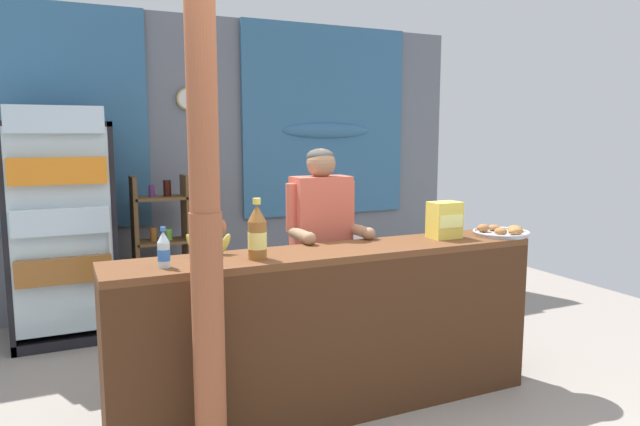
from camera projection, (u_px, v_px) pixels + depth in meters
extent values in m
plane|color=gray|center=(280.00, 371.00, 4.01)|extent=(7.88, 7.88, 0.00)
cube|color=slate|center=(210.00, 163.00, 5.52)|extent=(5.28, 0.12, 2.74)
cube|color=teal|center=(62.00, 118.00, 4.85)|extent=(1.41, 0.04, 1.92)
ellipsoid|color=teal|center=(62.00, 130.00, 4.84)|extent=(0.78, 0.10, 0.16)
cube|color=teal|center=(326.00, 121.00, 5.87)|extent=(1.79, 0.04, 1.92)
ellipsoid|color=teal|center=(327.00, 131.00, 5.87)|extent=(0.99, 0.10, 0.16)
cylinder|color=tan|center=(188.00, 99.00, 5.27)|extent=(0.20, 0.03, 0.20)
cylinder|color=white|center=(188.00, 99.00, 5.26)|extent=(0.17, 0.01, 0.17)
cube|color=beige|center=(279.00, 120.00, 5.67)|extent=(0.24, 0.02, 0.18)
cube|color=brown|center=(332.00, 253.00, 3.31)|extent=(2.57, 0.44, 0.04)
cube|color=#432715|center=(348.00, 346.00, 3.20)|extent=(2.57, 0.04, 0.95)
cube|color=#432715|center=(109.00, 370.00, 2.86)|extent=(0.08, 0.40, 0.95)
cube|color=#432715|center=(496.00, 308.00, 3.89)|extent=(0.08, 0.40, 0.95)
cylinder|color=#995133|center=(209.00, 350.00, 2.66)|extent=(0.15, 0.15, 1.30)
cylinder|color=#995133|center=(201.00, 64.00, 2.48)|extent=(0.14, 0.14, 1.30)
ellipsoid|color=#995133|center=(220.00, 228.00, 2.61)|extent=(0.06, 0.05, 0.08)
cube|color=black|center=(61.00, 227.00, 4.84)|extent=(0.79, 0.04, 1.74)
cube|color=black|center=(9.00, 235.00, 4.41)|extent=(0.04, 0.64, 1.74)
cube|color=black|center=(111.00, 229.00, 4.72)|extent=(0.04, 0.64, 1.74)
cube|color=black|center=(55.00, 124.00, 4.45)|extent=(0.79, 0.64, 0.04)
cube|color=black|center=(68.00, 332.00, 4.68)|extent=(0.79, 0.64, 0.08)
cube|color=silver|center=(62.00, 232.00, 4.28)|extent=(0.73, 0.02, 1.58)
cylinder|color=#B7B7BC|center=(110.00, 236.00, 4.40)|extent=(0.02, 0.02, 0.40)
cube|color=silver|center=(64.00, 274.00, 4.61)|extent=(0.71, 0.56, 0.02)
cube|color=brown|center=(64.00, 264.00, 4.48)|extent=(0.67, 0.52, 0.20)
cube|color=silver|center=(62.00, 229.00, 4.56)|extent=(0.71, 0.56, 0.02)
cube|color=silver|center=(61.00, 217.00, 4.43)|extent=(0.67, 0.52, 0.20)
cube|color=silver|center=(59.00, 182.00, 4.51)|extent=(0.71, 0.56, 0.02)
cube|color=orange|center=(58.00, 169.00, 4.38)|extent=(0.67, 0.52, 0.20)
cube|color=silver|center=(56.00, 135.00, 4.46)|extent=(0.71, 0.56, 0.02)
cube|color=silver|center=(55.00, 120.00, 4.33)|extent=(0.67, 0.52, 0.20)
cube|color=brown|center=(136.00, 251.00, 4.94)|extent=(0.04, 0.28, 1.29)
cube|color=brown|center=(187.00, 247.00, 5.12)|extent=(0.04, 0.28, 1.29)
cube|color=brown|center=(160.00, 198.00, 4.97)|extent=(0.44, 0.28, 0.02)
cylinder|color=#56286B|center=(152.00, 191.00, 4.93)|extent=(0.05, 0.05, 0.10)
cylinder|color=black|center=(167.00, 188.00, 4.98)|extent=(0.07, 0.07, 0.14)
cube|color=brown|center=(162.00, 242.00, 5.02)|extent=(0.44, 0.28, 0.02)
cylinder|color=brown|center=(153.00, 234.00, 4.98)|extent=(0.06, 0.06, 0.12)
cylinder|color=#75C64C|center=(169.00, 234.00, 5.04)|extent=(0.06, 0.06, 0.10)
cube|color=brown|center=(163.00, 285.00, 5.07)|extent=(0.44, 0.28, 0.02)
cylinder|color=orange|center=(155.00, 278.00, 5.04)|extent=(0.05, 0.05, 0.11)
cylinder|color=brown|center=(170.00, 275.00, 5.09)|extent=(0.06, 0.06, 0.13)
cube|color=silver|center=(328.00, 272.00, 5.03)|extent=(0.57, 0.57, 0.04)
cube|color=silver|center=(345.00, 251.00, 4.86)|extent=(0.40, 0.19, 0.40)
cylinder|color=silver|center=(327.00, 289.00, 5.32)|extent=(0.04, 0.04, 0.44)
cylinder|color=silver|center=(298.00, 297.00, 5.05)|extent=(0.04, 0.04, 0.44)
cylinder|color=silver|center=(358.00, 296.00, 5.07)|extent=(0.04, 0.04, 0.44)
cylinder|color=silver|center=(329.00, 306.00, 4.79)|extent=(0.04, 0.04, 0.44)
cube|color=silver|center=(343.00, 256.00, 5.16)|extent=(0.19, 0.38, 0.03)
cube|color=silver|center=(312.00, 263.00, 4.87)|extent=(0.19, 0.38, 0.03)
cylinder|color=#28282D|center=(310.00, 319.00, 3.81)|extent=(0.11, 0.11, 0.84)
cylinder|color=#28282D|center=(332.00, 316.00, 3.88)|extent=(0.11, 0.11, 0.84)
cube|color=#D15B47|center=(321.00, 217.00, 3.75)|extent=(0.38, 0.20, 0.53)
sphere|color=#997051|center=(321.00, 163.00, 3.70)|extent=(0.19, 0.19, 0.19)
ellipsoid|color=#4C4742|center=(320.00, 156.00, 3.71)|extent=(0.18, 0.18, 0.10)
cylinder|color=#D15B47|center=(292.00, 208.00, 3.66)|extent=(0.08, 0.08, 0.31)
cylinder|color=#997051|center=(301.00, 235.00, 3.54)|extent=(0.07, 0.26, 0.07)
sphere|color=#997051|center=(310.00, 239.00, 3.43)|extent=(0.08, 0.08, 0.08)
cylinder|color=#D15B47|center=(349.00, 204.00, 3.83)|extent=(0.08, 0.08, 0.31)
cylinder|color=#997051|center=(359.00, 230.00, 3.71)|extent=(0.07, 0.26, 0.07)
sphere|color=#997051|center=(369.00, 234.00, 3.60)|extent=(0.08, 0.08, 0.08)
cylinder|color=brown|center=(257.00, 240.00, 3.04)|extent=(0.10, 0.10, 0.20)
cone|color=brown|center=(257.00, 213.00, 3.02)|extent=(0.10, 0.10, 0.09)
cylinder|color=#E5CC4C|center=(257.00, 201.00, 3.01)|extent=(0.04, 0.04, 0.03)
cylinder|color=#E5D166|center=(257.00, 240.00, 3.04)|extent=(0.10, 0.10, 0.09)
cylinder|color=silver|center=(164.00, 255.00, 2.85)|extent=(0.06, 0.06, 0.13)
cone|color=silver|center=(163.00, 237.00, 2.84)|extent=(0.06, 0.06, 0.06)
cylinder|color=blue|center=(163.00, 229.00, 2.83)|extent=(0.03, 0.03, 0.02)
cylinder|color=blue|center=(164.00, 255.00, 2.85)|extent=(0.06, 0.06, 0.06)
cube|color=#EAD14C|center=(444.00, 220.00, 3.66)|extent=(0.19, 0.14, 0.23)
cube|color=#FFFF8C|center=(452.00, 222.00, 3.59)|extent=(0.17, 0.00, 0.08)
cylinder|color=#BCBCC1|center=(501.00, 234.00, 3.77)|extent=(0.35, 0.35, 0.02)
torus|color=#BCBCC1|center=(501.00, 232.00, 3.77)|extent=(0.37, 0.37, 0.02)
ellipsoid|color=#B2753D|center=(515.00, 229.00, 3.80)|extent=(0.10, 0.08, 0.04)
ellipsoid|color=#A36638|center=(494.00, 228.00, 3.85)|extent=(0.08, 0.07, 0.04)
ellipsoid|color=#A36638|center=(483.00, 228.00, 3.79)|extent=(0.09, 0.07, 0.05)
ellipsoid|color=#A36638|center=(501.00, 232.00, 3.66)|extent=(0.07, 0.08, 0.05)
ellipsoid|color=#B2753D|center=(516.00, 231.00, 3.68)|extent=(0.11, 0.07, 0.05)
ellipsoid|color=#CCC14C|center=(193.00, 245.00, 3.09)|extent=(0.10, 0.04, 0.15)
ellipsoid|color=#CCC14C|center=(200.00, 246.00, 3.10)|extent=(0.07, 0.04, 0.14)
ellipsoid|color=#CCC14C|center=(207.00, 247.00, 3.11)|extent=(0.05, 0.04, 0.11)
ellipsoid|color=#CCC14C|center=(213.00, 244.00, 3.12)|extent=(0.05, 0.04, 0.15)
ellipsoid|color=#CCC14C|center=(218.00, 243.00, 3.15)|extent=(0.07, 0.03, 0.15)
ellipsoid|color=#CCC14C|center=(225.00, 244.00, 3.17)|extent=(0.10, 0.03, 0.13)
cylinder|color=olive|center=(209.00, 232.00, 3.11)|extent=(0.02, 0.02, 0.05)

